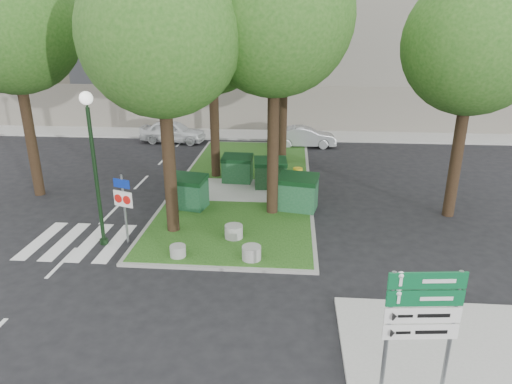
# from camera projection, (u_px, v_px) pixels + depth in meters

# --- Properties ---
(ground) EXTENTS (120.00, 120.00, 0.00)m
(ground) POSITION_uv_depth(u_px,v_px,m) (201.00, 268.00, 14.20)
(ground) COLOR black
(ground) RESTS_ON ground
(median_island) EXTENTS (6.00, 16.00, 0.12)m
(median_island) POSITION_uv_depth(u_px,v_px,m) (244.00, 184.00, 21.64)
(median_island) COLOR #184313
(median_island) RESTS_ON ground
(median_kerb) EXTENTS (6.30, 16.30, 0.10)m
(median_kerb) POSITION_uv_depth(u_px,v_px,m) (244.00, 184.00, 21.64)
(median_kerb) COLOR gray
(median_kerb) RESTS_ON ground
(sidewalk_corner) EXTENTS (5.00, 4.00, 0.12)m
(sidewalk_corner) POSITION_uv_depth(u_px,v_px,m) (452.00, 353.00, 10.41)
(sidewalk_corner) COLOR #999993
(sidewalk_corner) RESTS_ON ground
(building_sidewalk) EXTENTS (42.00, 3.00, 0.12)m
(building_sidewalk) POSITION_uv_depth(u_px,v_px,m) (253.00, 135.00, 31.52)
(building_sidewalk) COLOR #999993
(building_sidewalk) RESTS_ON ground
(zebra_crossing) EXTENTS (5.00, 3.00, 0.01)m
(zebra_crossing) POSITION_uv_depth(u_px,v_px,m) (103.00, 242.00, 15.89)
(zebra_crossing) COLOR silver
(zebra_crossing) RESTS_ON ground
(apartment_building) EXTENTS (41.00, 12.00, 16.00)m
(apartment_building) POSITION_uv_depth(u_px,v_px,m) (261.00, 14.00, 35.84)
(apartment_building) COLOR #BAAF8B
(apartment_building) RESTS_ON ground
(tree_median_near_left) EXTENTS (5.20, 5.20, 10.53)m
(tree_median_near_left) POSITION_uv_depth(u_px,v_px,m) (163.00, 19.00, 14.21)
(tree_median_near_left) COLOR black
(tree_median_near_left) RESTS_ON ground
(tree_median_mid) EXTENTS (4.80, 4.80, 9.99)m
(tree_median_mid) POSITION_uv_depth(u_px,v_px,m) (214.00, 29.00, 20.38)
(tree_median_mid) COLOR black
(tree_median_mid) RESTS_ON ground
(tree_median_far) EXTENTS (5.80, 5.80, 11.93)m
(tree_median_far) POSITION_uv_depth(u_px,v_px,m) (287.00, 0.00, 22.49)
(tree_median_far) COLOR black
(tree_median_far) RESTS_ON ground
(tree_street_left) EXTENTS (5.40, 5.40, 11.00)m
(tree_street_left) POSITION_uv_depth(u_px,v_px,m) (12.00, 11.00, 17.91)
(tree_street_left) COLOR black
(tree_street_left) RESTS_ON ground
(tree_street_right) EXTENTS (5.00, 5.00, 10.06)m
(tree_street_right) POSITION_uv_depth(u_px,v_px,m) (478.00, 30.00, 15.87)
(tree_street_right) COLOR black
(tree_street_right) RESTS_ON ground
(dumpster_a) EXTENTS (1.65, 1.31, 1.37)m
(dumpster_a) POSITION_uv_depth(u_px,v_px,m) (188.00, 192.00, 18.49)
(dumpster_a) COLOR #113E21
(dumpster_a) RESTS_ON median_island
(dumpster_b) EXTENTS (1.46, 1.06, 1.31)m
(dumpster_b) POSITION_uv_depth(u_px,v_px,m) (237.00, 169.00, 21.59)
(dumpster_b) COLOR #13431F
(dumpster_b) RESTS_ON median_island
(dumpster_c) EXTENTS (1.57, 1.17, 1.37)m
(dumpster_c) POSITION_uv_depth(u_px,v_px,m) (270.00, 173.00, 20.83)
(dumpster_c) COLOR black
(dumpster_c) RESTS_ON median_island
(dumpster_d) EXTENTS (1.75, 1.38, 1.45)m
(dumpster_d) POSITION_uv_depth(u_px,v_px,m) (298.00, 192.00, 18.29)
(dumpster_d) COLOR #164726
(dumpster_d) RESTS_ON median_island
(bollard_left) EXTENTS (0.51, 0.51, 0.36)m
(bollard_left) POSITION_uv_depth(u_px,v_px,m) (178.00, 251.00, 14.63)
(bollard_left) COLOR gray
(bollard_left) RESTS_ON median_island
(bollard_right) EXTENTS (0.61, 0.61, 0.44)m
(bollard_right) POSITION_uv_depth(u_px,v_px,m) (252.00, 253.00, 14.44)
(bollard_right) COLOR gray
(bollard_right) RESTS_ON median_island
(bollard_mid) EXTENTS (0.64, 0.64, 0.45)m
(bollard_mid) POSITION_uv_depth(u_px,v_px,m) (234.00, 232.00, 15.92)
(bollard_mid) COLOR gray
(bollard_mid) RESTS_ON median_island
(litter_bin) EXTENTS (0.44, 0.44, 0.77)m
(litter_bin) POSITION_uv_depth(u_px,v_px,m) (298.00, 176.00, 21.34)
(litter_bin) COLOR gold
(litter_bin) RESTS_ON median_island
(street_lamp) EXTENTS (0.42, 0.42, 5.21)m
(street_lamp) POSITION_uv_depth(u_px,v_px,m) (93.00, 152.00, 14.68)
(street_lamp) COLOR black
(street_lamp) RESTS_ON ground
(traffic_sign_pole) EXTENTS (0.71, 0.29, 2.49)m
(traffic_sign_pole) POSITION_uv_depth(u_px,v_px,m) (124.00, 200.00, 15.32)
(traffic_sign_pole) COLOR slate
(traffic_sign_pole) RESTS_ON ground
(directional_sign) EXTENTS (1.43, 0.22, 2.86)m
(directional_sign) POSITION_uv_depth(u_px,v_px,m) (422.00, 317.00, 8.44)
(directional_sign) COLOR slate
(directional_sign) RESTS_ON sidewalk_corner
(car_white) EXTENTS (4.31, 2.00, 1.43)m
(car_white) POSITION_uv_depth(u_px,v_px,m) (173.00, 131.00, 29.45)
(car_white) COLOR silver
(car_white) RESTS_ON ground
(car_silver) EXTENTS (3.92, 1.59, 1.26)m
(car_silver) POSITION_uv_depth(u_px,v_px,m) (305.00, 137.00, 28.36)
(car_silver) COLOR #9FA4A7
(car_silver) RESTS_ON ground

